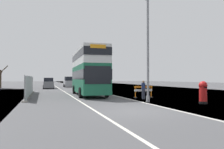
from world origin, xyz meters
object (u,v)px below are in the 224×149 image
red_pillar_postbox (203,91)px  pedestrian_at_kerb (143,90)px  lamppost_foreground (148,52)px  car_oncoming_near (48,83)px  roadworks_barrier (143,90)px  car_receding_mid (69,82)px  double_decker_bus (88,71)px

red_pillar_postbox → pedestrian_at_kerb: size_ratio=0.99×
lamppost_foreground → car_oncoming_near: lamppost_foreground is taller
red_pillar_postbox → pedestrian_at_kerb: bearing=118.3°
car_oncoming_near → roadworks_barrier: bearing=-70.0°
roadworks_barrier → car_oncoming_near: 24.05m
roadworks_barrier → car_receding_mid: bearing=97.7°
double_decker_bus → car_receding_mid: size_ratio=2.52×
lamppost_foreground → car_oncoming_near: (-6.82, 26.33, -2.96)m
pedestrian_at_kerb → roadworks_barrier: bearing=64.3°
lamppost_foreground → roadworks_barrier: bearing=69.5°
red_pillar_postbox → car_receding_mid: bearing=99.6°
red_pillar_postbox → roadworks_barrier: size_ratio=0.84×
roadworks_barrier → car_receding_mid: size_ratio=0.47×
double_decker_bus → car_receding_mid: bearing=88.8°
roadworks_barrier → car_receding_mid: 29.04m
lamppost_foreground → roadworks_barrier: lamppost_foreground is taller
red_pillar_postbox → car_receding_mid: car_receding_mid is taller
car_oncoming_near → red_pillar_postbox: bearing=-70.3°
roadworks_barrier → pedestrian_at_kerb: bearing=-115.7°
roadworks_barrier → red_pillar_postbox: bearing=-71.5°
double_decker_bus → roadworks_barrier: 6.66m
pedestrian_at_kerb → lamppost_foreground: bearing=-108.1°
lamppost_foreground → red_pillar_postbox: 4.97m
car_receding_mid → car_oncoming_near: bearing=-125.0°
car_oncoming_near → pedestrian_at_kerb: size_ratio=2.76×
car_receding_mid → pedestrian_at_kerb: bearing=-83.7°
double_decker_bus → roadworks_barrier: size_ratio=5.34×
lamppost_foreground → car_oncoming_near: bearing=104.5°
lamppost_foreground → red_pillar_postbox: size_ratio=5.03×
red_pillar_postbox → car_oncoming_near: size_ratio=0.36×
double_decker_bus → car_receding_mid: (0.52, 24.15, -1.59)m
car_receding_mid → roadworks_barrier: bearing=-82.3°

